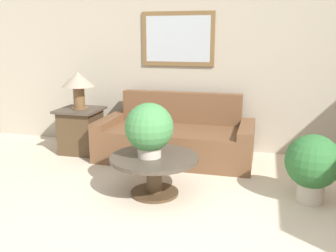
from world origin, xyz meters
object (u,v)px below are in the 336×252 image
at_px(potted_plant_floor, 313,164).
at_px(side_table, 81,130).
at_px(potted_plant_on_table, 149,129).
at_px(table_lamp, 78,82).
at_px(coffee_table, 154,167).
at_px(couch_main, 176,139).

bearing_deg(potted_plant_floor, side_table, 162.55).
bearing_deg(potted_plant_on_table, potted_plant_floor, 8.40).
bearing_deg(table_lamp, potted_plant_on_table, -40.26).
height_order(coffee_table, side_table, side_table).
distance_m(couch_main, potted_plant_floor, 1.92).
distance_m(couch_main, table_lamp, 1.56).
bearing_deg(coffee_table, couch_main, 93.01).
height_order(couch_main, potted_plant_floor, couch_main).
relative_size(couch_main, side_table, 3.24).
distance_m(side_table, table_lamp, 0.68).
xyz_separation_m(potted_plant_on_table, potted_plant_floor, (1.61, 0.24, -0.32)).
height_order(coffee_table, potted_plant_floor, potted_plant_floor).
relative_size(couch_main, coffee_table, 2.23).
relative_size(side_table, potted_plant_floor, 0.91).
height_order(table_lamp, potted_plant_floor, table_lamp).
relative_size(couch_main, potted_plant_floor, 2.95).
height_order(table_lamp, potted_plant_on_table, table_lamp).
xyz_separation_m(side_table, potted_plant_floor, (3.01, -0.95, 0.08)).
distance_m(side_table, potted_plant_on_table, 1.87).
relative_size(table_lamp, potted_plant_on_table, 0.92).
xyz_separation_m(table_lamp, potted_plant_floor, (3.01, -0.95, -0.61)).
distance_m(potted_plant_on_table, potted_plant_floor, 1.66).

